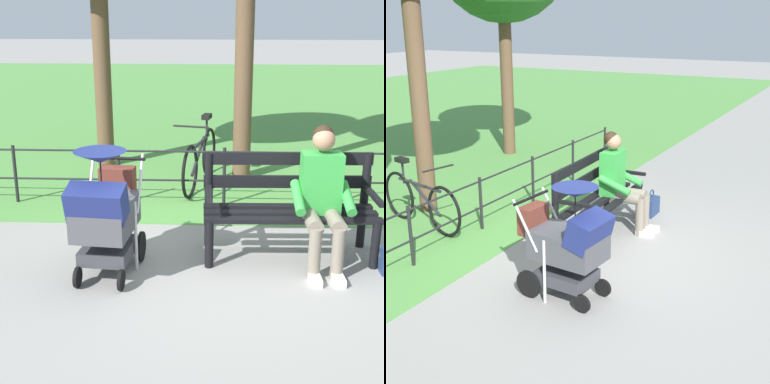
# 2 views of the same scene
# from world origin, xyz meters

# --- Properties ---
(ground_plane) EXTENTS (60.00, 60.00, 0.00)m
(ground_plane) POSITION_xyz_m (0.00, 0.00, 0.00)
(ground_plane) COLOR gray
(park_bench) EXTENTS (1.62, 0.65, 0.96)m
(park_bench) POSITION_xyz_m (-0.59, -0.12, 0.53)
(park_bench) COLOR black
(park_bench) RESTS_ON ground
(person_on_bench) EXTENTS (0.54, 0.74, 1.28)m
(person_on_bench) POSITION_xyz_m (-0.86, 0.11, 0.68)
(person_on_bench) COLOR slate
(person_on_bench) RESTS_ON ground
(stroller) EXTENTS (0.58, 0.93, 1.15)m
(stroller) POSITION_xyz_m (1.04, 0.41, 0.59)
(stroller) COLOR black
(stroller) RESTS_ON ground
(handbag) EXTENTS (0.32, 0.14, 0.37)m
(handbag) POSITION_xyz_m (-1.55, 0.29, 0.13)
(handbag) COLOR navy
(handbag) RESTS_ON ground
(park_fence) EXTENTS (7.46, 0.04, 0.70)m
(park_fence) POSITION_xyz_m (-0.27, -1.46, 0.42)
(park_fence) COLOR black
(park_fence) RESTS_ON ground
(bicycle) EXTENTS (0.51, 1.63, 0.89)m
(bicycle) POSITION_xyz_m (0.30, -2.21, 0.36)
(bicycle) COLOR black
(bicycle) RESTS_ON ground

